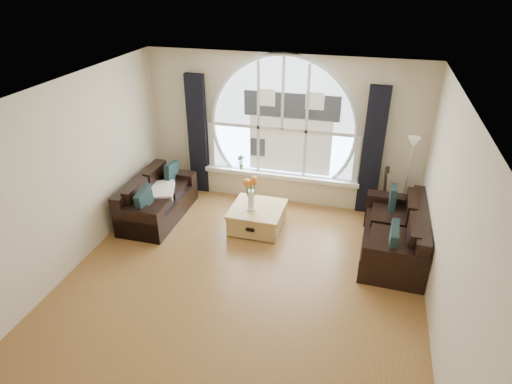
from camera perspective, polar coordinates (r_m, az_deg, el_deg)
name	(u,v)px	position (r m, az deg, el deg)	size (l,w,h in m)	color
ground	(239,287)	(6.23, -2.20, -12.38)	(5.00, 5.50, 0.01)	brown
ceiling	(235,98)	(4.93, -2.78, 12.28)	(5.00, 5.50, 0.01)	silver
wall_back	(283,131)	(7.88, 3.52, 8.06)	(5.00, 0.01, 2.70)	beige
wall_left	(66,180)	(6.57, -23.76, 1.40)	(0.01, 5.50, 2.70)	beige
wall_right	(450,232)	(5.36, 24.12, -4.80)	(0.01, 5.50, 2.70)	beige
attic_slope	(439,146)	(4.88, 22.94, 5.54)	(0.92, 5.50, 0.72)	silver
arched_window	(283,116)	(7.76, 3.53, 9.89)	(2.60, 0.06, 2.15)	silver
window_sill	(280,175)	(8.12, 3.20, 2.24)	(2.90, 0.22, 0.08)	white
window_frame	(282,117)	(7.73, 3.49, 9.83)	(2.76, 0.08, 2.15)	white
neighbor_house	(291,124)	(7.76, 4.58, 8.88)	(1.70, 0.02, 1.50)	silver
curtain_left	(198,135)	(8.29, -7.67, 7.41)	(0.35, 0.12, 2.30)	black
curtain_right	(372,152)	(7.71, 15.05, 5.05)	(0.35, 0.12, 2.30)	black
sofa_left	(157,197)	(7.78, -12.84, -0.59)	(0.82, 1.64, 0.73)	black
sofa_right	(394,231)	(6.96, 17.70, -4.95)	(0.89, 1.78, 0.79)	black
coffee_chest	(257,217)	(7.36, 0.17, -3.24)	(0.87, 0.87, 0.43)	#AF874B
throw_blanket	(158,191)	(7.76, -12.80, 0.17)	(0.55, 0.55, 0.10)	silver
vase_flowers	(251,189)	(7.04, -0.64, 0.45)	(0.24, 0.24, 0.70)	white
floor_lamp	(406,183)	(7.60, 19.17, 1.17)	(0.24, 0.24, 1.60)	#B2B2B2
guitar	(384,192)	(7.78, 16.44, 0.01)	(0.36, 0.24, 1.06)	brown
potted_plant	(241,162)	(8.21, -2.02, 3.96)	(0.14, 0.10, 0.27)	#1E6023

